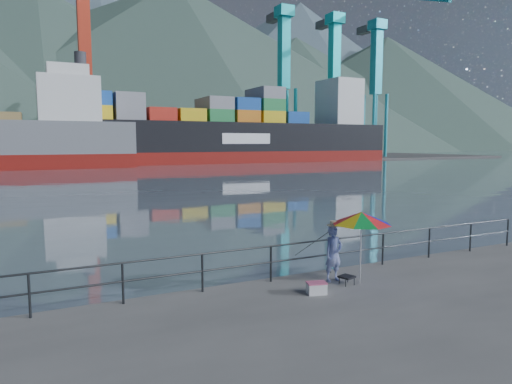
% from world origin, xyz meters
% --- Properties ---
extents(harbor_water, '(500.00, 280.00, 0.00)m').
position_xyz_m(harbor_water, '(0.00, 130.00, 0.00)').
color(harbor_water, slate).
rests_on(harbor_water, ground).
extents(far_dock, '(200.00, 40.00, 0.40)m').
position_xyz_m(far_dock, '(10.00, 93.00, 0.00)').
color(far_dock, '#514F4C').
rests_on(far_dock, ground).
extents(guardrail, '(22.00, 0.06, 1.03)m').
position_xyz_m(guardrail, '(0.00, 1.70, 0.52)').
color(guardrail, '#2D3033').
rests_on(guardrail, ground).
extents(mountains, '(600.00, 332.80, 80.00)m').
position_xyz_m(mountains, '(38.82, 207.75, 35.55)').
color(mountains, '#385147').
rests_on(mountains, ground).
extents(port_cranes, '(116.00, 28.00, 38.40)m').
position_xyz_m(port_cranes, '(31.00, 84.00, 16.00)').
color(port_cranes, '#B70D13').
rests_on(port_cranes, ground).
extents(container_stacks, '(58.00, 5.40, 7.80)m').
position_xyz_m(container_stacks, '(33.97, 93.31, 3.17)').
color(container_stacks, gray).
rests_on(container_stacks, ground).
extents(fisherman, '(0.59, 0.42, 1.55)m').
position_xyz_m(fisherman, '(2.59, 1.00, 0.78)').
color(fisherman, navy).
rests_on(fisherman, ground).
extents(beach_umbrella, '(1.84, 1.84, 1.98)m').
position_xyz_m(beach_umbrella, '(3.11, 0.47, 1.81)').
color(beach_umbrella, white).
rests_on(beach_umbrella, ground).
extents(folding_stool, '(0.45, 0.45, 0.24)m').
position_xyz_m(folding_stool, '(2.73, 0.55, 0.13)').
color(folding_stool, black).
rests_on(folding_stool, ground).
extents(cooler_bag, '(0.54, 0.43, 0.27)m').
position_xyz_m(cooler_bag, '(1.56, 0.27, 0.14)').
color(cooler_bag, silver).
rests_on(cooler_bag, ground).
extents(fishing_rod, '(0.38, 1.49, 1.08)m').
position_xyz_m(fishing_rod, '(2.55, 1.94, 0.00)').
color(fishing_rod, black).
rests_on(fishing_rod, ground).
extents(container_ship, '(67.07, 11.18, 18.10)m').
position_xyz_m(container_ship, '(33.77, 75.80, 5.78)').
color(container_ship, maroon).
rests_on(container_ship, ground).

